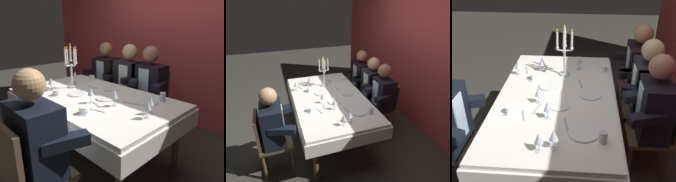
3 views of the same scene
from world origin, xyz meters
The scene contains 28 objects.
ground_plane centered at (0.00, 0.00, 0.00)m, with size 12.00×12.00×0.00m, color #32322B.
back_wall centered at (0.00, 1.66, 1.35)m, with size 6.00×0.12×2.70m, color #BB4040.
dining_table centered at (0.00, 0.00, 0.62)m, with size 1.94×1.14×0.74m.
candelabra centered at (-0.44, 0.04, 1.00)m, with size 0.19×0.19×0.55m.
dinner_plate_0 centered at (-0.17, -0.08, 0.75)m, with size 0.22×0.22×0.01m, color white.
dinner_plate_1 centered at (-0.03, 0.32, 0.75)m, with size 0.21×0.21×0.01m, color white.
dinner_plate_2 centered at (0.55, 0.27, 0.75)m, with size 0.24×0.24×0.01m, color white.
dinner_plate_3 centered at (0.18, 0.04, 0.75)m, with size 0.21×0.21×0.01m, color white.
wine_glass_0 centered at (0.74, 0.06, 0.86)m, with size 0.07×0.07×0.16m.
wine_glass_1 centered at (-0.51, -0.21, 0.85)m, with size 0.07×0.07×0.16m.
wine_glass_2 centered at (0.38, -0.03, 0.86)m, with size 0.07×0.07×0.16m.
wine_glass_3 centered at (-0.41, -0.45, 0.85)m, with size 0.07×0.07×0.16m.
wine_glass_4 centered at (0.78, -0.04, 0.85)m, with size 0.07×0.07×0.16m.
wine_glass_5 centered at (-0.59, 0.20, 0.86)m, with size 0.07×0.07×0.16m.
wine_glass_6 centered at (0.15, -0.14, 0.85)m, with size 0.07×0.07×0.16m.
water_tumbler_0 centered at (0.64, 0.41, 0.79)m, with size 0.06×0.06×0.09m, color silver.
coffee_cup_0 centered at (0.32, -0.37, 0.77)m, with size 0.13×0.12×0.06m.
coffee_cup_1 centered at (-0.30, -0.27, 0.77)m, with size 0.13×0.12×0.06m.
coffee_cup_2 centered at (-0.57, 0.47, 0.77)m, with size 0.13×0.12×0.06m.
fork_0 centered at (0.25, -0.15, 0.74)m, with size 0.17×0.02×0.01m, color #B7B7BC.
spoon_1 centered at (0.36, -0.24, 0.74)m, with size 0.17×0.02×0.01m, color #B7B7BC.
fork_2 centered at (-0.24, 0.22, 0.74)m, with size 0.17×0.02×0.01m, color #B7B7BC.
knife_3 centered at (-0.51, -0.38, 0.74)m, with size 0.19×0.02×0.01m, color #B7B7BC.
knife_4 centered at (0.46, 0.13, 0.74)m, with size 0.19×0.02×0.01m, color #B7B7BC.
seated_diner_0 centered at (-0.70, 0.89, 0.74)m, with size 0.63×0.48×1.24m.
seated_diner_1 centered at (-0.22, 0.89, 0.74)m, with size 0.63×0.48×1.24m.
seated_diner_2 centered at (0.14, 0.89, 0.74)m, with size 0.63×0.48×1.24m.
seated_diner_3 centered at (0.45, -0.89, 0.74)m, with size 0.63×0.48×1.24m.
Camera 2 is at (2.66, -0.76, 2.23)m, focal length 31.59 mm.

